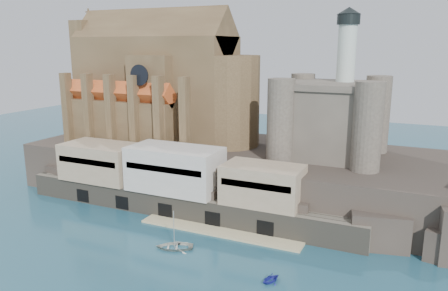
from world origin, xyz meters
TOP-DOWN VIEW (x-y plane):
  - ground at (0.00, 0.00)m, footprint 300.00×300.00m
  - promontory at (-0.19, 39.37)m, footprint 100.00×36.00m
  - quay at (-10.19, 23.07)m, footprint 70.00×12.00m
  - church at (-24.13, 41.85)m, footprint 47.00×25.93m
  - castle_keep at (16.08, 41.08)m, footprint 21.20×21.20m
  - boat_6 at (-1.97, 9.41)m, footprint 2.94×4.46m
  - boat_7 at (15.54, 6.06)m, footprint 3.14×2.63m

SIDE VIEW (x-z plane):
  - ground at x=0.00m, z-range 0.00..0.00m
  - boat_6 at x=-1.97m, z-range -3.03..3.03m
  - boat_7 at x=15.54m, z-range -1.57..1.57m
  - promontory at x=-0.19m, z-range -0.08..9.92m
  - quay at x=-10.19m, z-range -0.46..12.59m
  - castle_keep at x=16.08m, z-range 3.66..32.96m
  - church at x=-24.13m, z-range 6.88..37.38m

